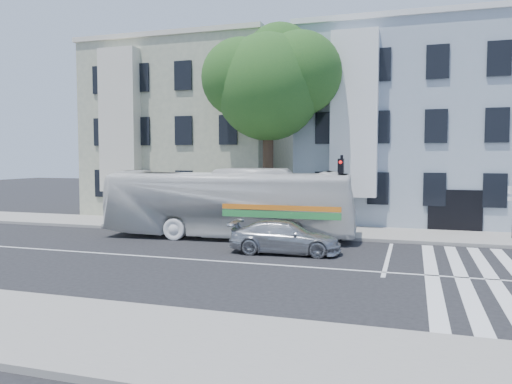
% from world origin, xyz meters
% --- Properties ---
extents(ground, '(120.00, 120.00, 0.00)m').
position_xyz_m(ground, '(0.00, 0.00, 0.00)').
color(ground, black).
rests_on(ground, ground).
extents(sidewalk_far, '(80.00, 4.00, 0.15)m').
position_xyz_m(sidewalk_far, '(0.00, 8.00, 0.07)').
color(sidewalk_far, gray).
rests_on(sidewalk_far, ground).
extents(sidewalk_near, '(80.00, 4.00, 0.15)m').
position_xyz_m(sidewalk_near, '(0.00, -8.00, 0.07)').
color(sidewalk_near, gray).
rests_on(sidewalk_near, ground).
extents(building_left, '(12.00, 10.00, 11.00)m').
position_xyz_m(building_left, '(-7.00, 15.00, 5.50)').
color(building_left, gray).
rests_on(building_left, ground).
extents(building_right, '(12.00, 10.00, 11.00)m').
position_xyz_m(building_right, '(7.00, 15.00, 5.50)').
color(building_right, '#93A4AF').
rests_on(building_right, ground).
extents(street_tree, '(7.30, 5.90, 11.10)m').
position_xyz_m(street_tree, '(0.06, 8.74, 7.83)').
color(street_tree, '#2D2116').
rests_on(street_tree, ground).
extents(bus, '(3.77, 12.05, 3.30)m').
position_xyz_m(bus, '(-0.97, 5.20, 1.65)').
color(bus, silver).
rests_on(bus, ground).
extents(sedan, '(2.11, 4.55, 1.29)m').
position_xyz_m(sedan, '(2.52, 2.26, 0.64)').
color(sedan, '#B1B4B9').
rests_on(sedan, ground).
extents(hedge, '(8.51, 2.34, 0.70)m').
position_xyz_m(hedge, '(-2.03, 6.64, 0.50)').
color(hedge, '#366521').
rests_on(hedge, sidewalk_far).
extents(traffic_signal, '(0.41, 0.52, 3.94)m').
position_xyz_m(traffic_signal, '(4.22, 5.94, 2.54)').
color(traffic_signal, black).
rests_on(traffic_signal, ground).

